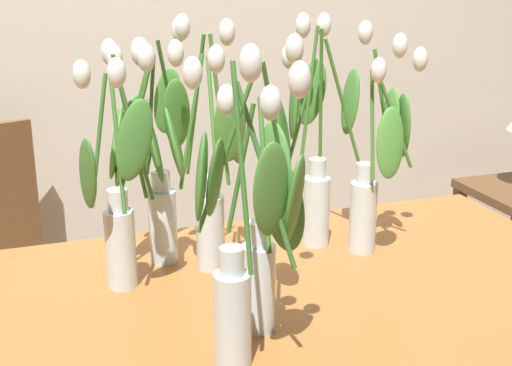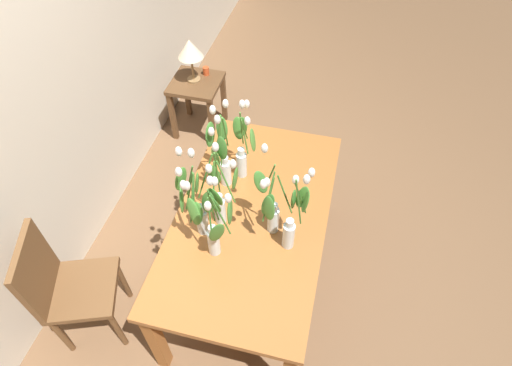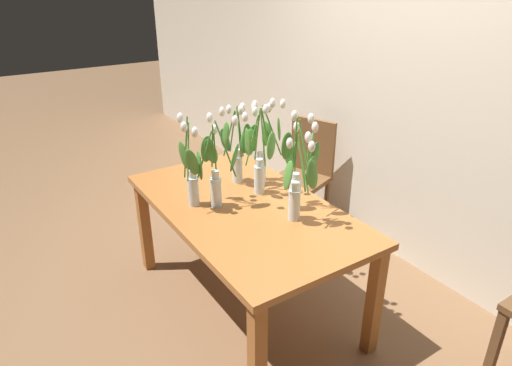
% 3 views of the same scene
% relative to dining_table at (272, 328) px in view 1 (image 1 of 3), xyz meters
% --- Properties ---
extents(dining_table, '(1.60, 0.90, 0.74)m').
position_rel_dining_table_xyz_m(dining_table, '(0.00, 0.00, 0.00)').
color(dining_table, '#A3602D').
rests_on(dining_table, ground).
extents(tulip_vase_0, '(0.20, 0.20, 0.55)m').
position_rel_dining_table_xyz_m(tulip_vase_0, '(-0.30, 0.13, 0.32)').
color(tulip_vase_0, silver).
rests_on(tulip_vase_0, dining_table).
extents(tulip_vase_1, '(0.21, 0.25, 0.59)m').
position_rel_dining_table_xyz_m(tulip_vase_1, '(-0.10, 0.18, 0.33)').
color(tulip_vase_1, silver).
rests_on(tulip_vase_1, dining_table).
extents(tulip_vase_2, '(0.16, 0.13, 0.58)m').
position_rel_dining_table_xyz_m(tulip_vase_2, '(-0.15, -0.27, 0.28)').
color(tulip_vase_2, silver).
rests_on(tulip_vase_2, dining_table).
extents(tulip_vase_3, '(0.28, 0.16, 0.59)m').
position_rel_dining_table_xyz_m(tulip_vase_3, '(0.20, 0.24, 0.34)').
color(tulip_vase_3, silver).
rests_on(tulip_vase_3, dining_table).
extents(tulip_vase_4, '(0.18, 0.17, 0.54)m').
position_rel_dining_table_xyz_m(tulip_vase_4, '(0.33, 0.15, 0.29)').
color(tulip_vase_4, silver).
rests_on(tulip_vase_4, dining_table).
extents(tulip_vase_5, '(0.23, 0.22, 0.58)m').
position_rel_dining_table_xyz_m(tulip_vase_5, '(-0.21, 0.27, 0.32)').
color(tulip_vase_5, silver).
rests_on(tulip_vase_5, dining_table).
extents(tulip_vase_6, '(0.26, 0.27, 0.57)m').
position_rel_dining_table_xyz_m(tulip_vase_6, '(-0.09, -0.14, 0.32)').
color(tulip_vase_6, silver).
rests_on(tulip_vase_6, dining_table).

